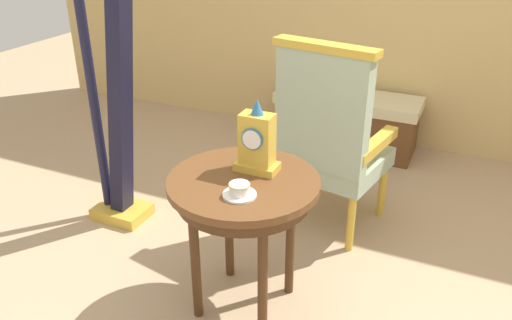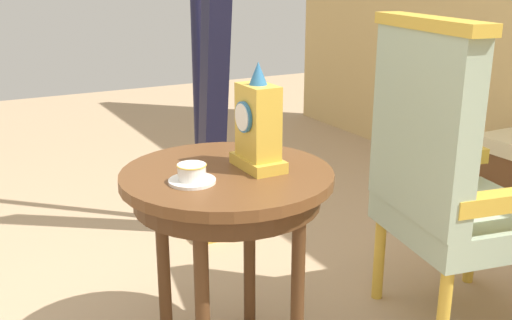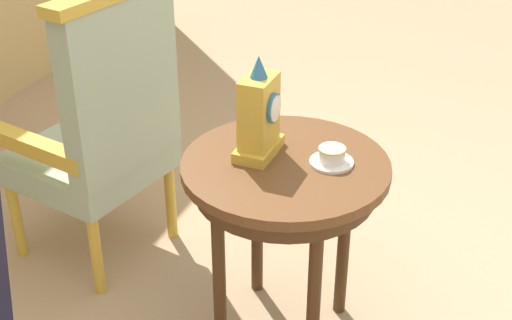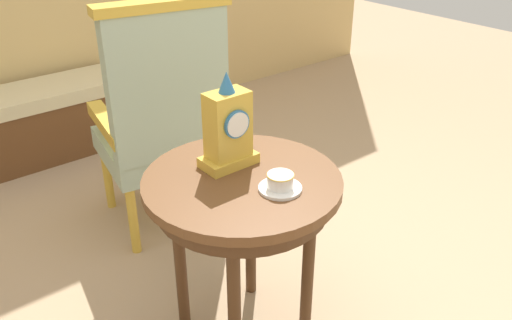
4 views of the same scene
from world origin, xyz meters
name	(u,v)px [view 4 (image 4 of 4)]	position (x,y,z in m)	size (l,w,h in m)	color
side_table	(242,199)	(-0.03, -0.01, 0.60)	(0.67, 0.67, 0.69)	brown
teacup_left	(280,183)	(0.01, -0.14, 0.71)	(0.14, 0.14, 0.06)	white
mantel_clock	(228,129)	(-0.01, 0.09, 0.82)	(0.19, 0.11, 0.34)	gold
armchair	(163,118)	(0.12, 0.78, 0.59)	(0.63, 0.62, 1.14)	#9EB299
window_bench	(42,122)	(-0.08, 1.95, 0.22)	(1.10, 0.40, 0.44)	beige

